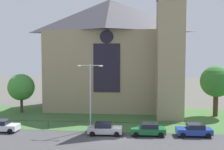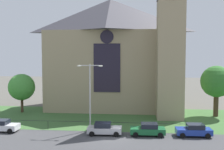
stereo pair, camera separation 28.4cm
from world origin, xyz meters
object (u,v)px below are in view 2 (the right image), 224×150
tree_right_far (217,82)px  streetlamp_near (90,89)px  parked_car_white (2,126)px  parked_car_silver (104,129)px  tree_left_far (22,87)px  parked_car_blue (194,130)px  church_building (114,53)px  parked_car_green (148,129)px

tree_right_far → streetlamp_near: 21.27m
parked_car_white → tree_right_far: bearing=21.8°
streetlamp_near → parked_car_silver: 5.46m
tree_left_far → parked_car_blue: (26.60, -11.75, -3.59)m
tree_left_far → parked_car_white: bearing=-78.7°
tree_left_far → streetlamp_near: bearing=-37.1°
tree_right_far → streetlamp_near: (-18.67, -10.19, -0.08)m
tree_left_far → church_building: bearing=18.5°
tree_left_far → streetlamp_near: streetlamp_near is taller
tree_right_far → tree_left_far: 32.33m
church_building → parked_car_silver: bearing=-89.3°
church_building → tree_right_far: church_building is taller
church_building → tree_left_far: bearing=-161.5°
streetlamp_near → parked_car_silver: bearing=-40.6°
tree_left_far → tree_right_far: bearing=-0.3°
parked_car_silver → parked_car_green: size_ratio=1.00×
parked_car_white → tree_left_far: bearing=101.7°
church_building → parked_car_blue: 22.38m
church_building → parked_car_white: church_building is taller
parked_car_white → parked_car_silver: same height
tree_right_far → streetlamp_near: size_ratio=0.94×
tree_right_far → parked_car_white: size_ratio=1.93×
parked_car_silver → parked_car_blue: same height
parked_car_silver → parked_car_blue: bearing=0.2°
streetlamp_near → parked_car_silver: streetlamp_near is taller
tree_left_far → parked_car_green: tree_left_far is taller
streetlamp_near → parked_car_blue: size_ratio=2.04×
church_building → tree_right_far: 18.25m
church_building → tree_left_far: size_ratio=3.93×
tree_left_far → parked_car_white: size_ratio=1.57×
parked_car_green → parked_car_blue: (5.54, 0.20, 0.00)m
parked_car_silver → church_building: bearing=89.1°
tree_right_far → parked_car_silver: (-16.60, -11.96, -4.82)m
tree_right_far → tree_left_far: size_ratio=1.23×
tree_right_far → parked_car_blue: (-5.70, -11.61, -4.82)m
tree_right_far → parked_car_green: bearing=-133.6°
tree_right_far → parked_car_white: bearing=-158.6°
parked_car_green → tree_left_far: bearing=-31.4°
church_building → parked_car_green: bearing=-72.0°
church_building → tree_right_far: size_ratio=3.20×
parked_car_white → parked_car_silver: bearing=-0.5°
parked_car_white → parked_car_silver: (13.32, -0.21, 0.00)m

